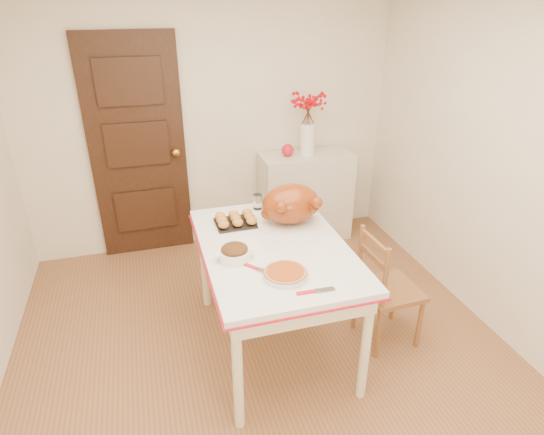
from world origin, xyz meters
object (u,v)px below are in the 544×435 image
object	(u,v)px
chair_oak	(390,287)
sideboard	(305,197)
pumpkin_pie	(285,273)
kitchen_table	(274,297)
turkey_platter	(291,206)

from	to	relation	value
chair_oak	sideboard	bearing A→B (deg)	-1.31
sideboard	pumpkin_pie	xyz separation A→B (m)	(-0.83, -1.88, 0.41)
kitchen_table	pumpkin_pie	bearing A→B (deg)	-96.57
turkey_platter	kitchen_table	bearing A→B (deg)	-126.57
sideboard	kitchen_table	distance (m)	1.70
sideboard	pumpkin_pie	world-z (taller)	sideboard
kitchen_table	pumpkin_pie	world-z (taller)	pumpkin_pie
sideboard	kitchen_table	world-z (taller)	sideboard
kitchen_table	sideboard	bearing A→B (deg)	62.56
turkey_platter	pumpkin_pie	size ratio (longest dim) A/B	1.83
turkey_platter	sideboard	bearing A→B (deg)	66.64
chair_oak	turkey_platter	distance (m)	0.92
sideboard	chair_oak	size ratio (longest dim) A/B	1.02
kitchen_table	pumpkin_pie	distance (m)	0.58
chair_oak	kitchen_table	bearing A→B (deg)	76.64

